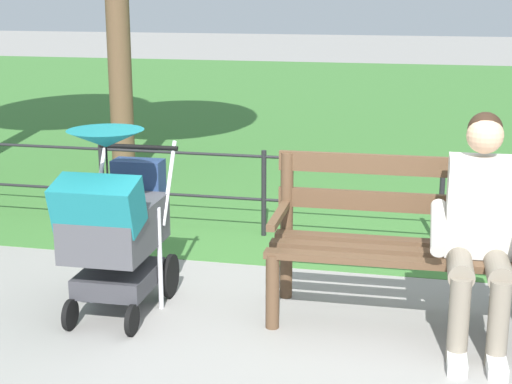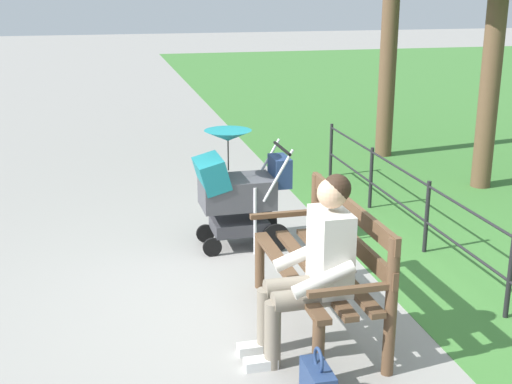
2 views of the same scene
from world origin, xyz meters
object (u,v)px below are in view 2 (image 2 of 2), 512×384
person_on_bench (315,263)px  handbag (318,384)px  park_bench (327,259)px  stroller (236,188)px

person_on_bench → handbag: (-0.56, 0.14, -0.55)m
park_bench → person_on_bench: (-0.39, 0.22, 0.15)m
park_bench → handbag: (-0.95, 0.37, -0.40)m
park_bench → stroller: size_ratio=1.40×
park_bench → stroller: (1.70, 0.33, 0.07)m
park_bench → person_on_bench: bearing=150.3°
person_on_bench → stroller: bearing=2.9°
person_on_bench → handbag: size_ratio=3.45×
park_bench → person_on_bench: person_on_bench is taller
person_on_bench → stroller: person_on_bench is taller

